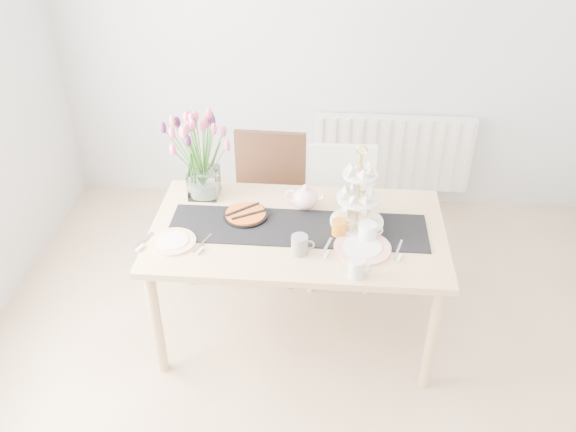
# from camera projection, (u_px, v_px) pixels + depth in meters

# --- Properties ---
(room_shell) EXTENTS (4.50, 4.50, 4.50)m
(room_shell) POSITION_uv_depth(u_px,v_px,m) (319.00, 221.00, 2.40)
(room_shell) COLOR tan
(room_shell) RESTS_ON ground
(radiator) EXTENTS (1.20, 0.08, 0.60)m
(radiator) POSITION_uv_depth(u_px,v_px,m) (392.00, 153.00, 4.65)
(radiator) COLOR white
(radiator) RESTS_ON room_shell
(dining_table) EXTENTS (1.60, 0.90, 0.75)m
(dining_table) POSITION_uv_depth(u_px,v_px,m) (297.00, 240.00, 3.35)
(dining_table) COLOR tan
(dining_table) RESTS_ON ground
(chair_brown) EXTENTS (0.48, 0.48, 0.94)m
(chair_brown) POSITION_uv_depth(u_px,v_px,m) (268.00, 194.00, 3.98)
(chair_brown) COLOR #3A2415
(chair_brown) RESTS_ON ground
(chair_white) EXTENTS (0.45, 0.45, 0.88)m
(chair_white) POSITION_uv_depth(u_px,v_px,m) (341.00, 204.00, 3.94)
(chair_white) COLOR white
(chair_white) RESTS_ON ground
(table_runner) EXTENTS (1.40, 0.35, 0.01)m
(table_runner) POSITION_uv_depth(u_px,v_px,m) (298.00, 228.00, 3.31)
(table_runner) COLOR black
(table_runner) RESTS_ON dining_table
(tulip_vase) EXTENTS (0.62, 0.62, 0.53)m
(tulip_vase) POSITION_uv_depth(u_px,v_px,m) (200.00, 143.00, 3.40)
(tulip_vase) COLOR silver
(tulip_vase) RESTS_ON dining_table
(cake_stand) EXTENTS (0.29, 0.29, 0.43)m
(cake_stand) POSITION_uv_depth(u_px,v_px,m) (358.00, 205.00, 3.28)
(cake_stand) COLOR gold
(cake_stand) RESTS_ON dining_table
(teapot) EXTENTS (0.26, 0.23, 0.15)m
(teapot) POSITION_uv_depth(u_px,v_px,m) (305.00, 198.00, 3.43)
(teapot) COLOR white
(teapot) RESTS_ON dining_table
(cream_jug) EXTENTS (0.11, 0.11, 0.10)m
(cream_jug) POSITION_uv_depth(u_px,v_px,m) (367.00, 232.00, 3.20)
(cream_jug) COLOR white
(cream_jug) RESTS_ON dining_table
(tart_tin) EXTENTS (0.25, 0.25, 0.03)m
(tart_tin) POSITION_uv_depth(u_px,v_px,m) (246.00, 215.00, 3.39)
(tart_tin) COLOR black
(tart_tin) RESTS_ON dining_table
(mug_grey) EXTENTS (0.09, 0.09, 0.10)m
(mug_grey) POSITION_uv_depth(u_px,v_px,m) (300.00, 245.00, 3.10)
(mug_grey) COLOR gray
(mug_grey) RESTS_ON dining_table
(mug_white) EXTENTS (0.09, 0.09, 0.10)m
(mug_white) POSITION_uv_depth(u_px,v_px,m) (357.00, 268.00, 2.95)
(mug_white) COLOR silver
(mug_white) RESTS_ON dining_table
(mug_orange) EXTENTS (0.11, 0.11, 0.09)m
(mug_orange) POSITION_uv_depth(u_px,v_px,m) (339.00, 228.00, 3.23)
(mug_orange) COLOR orange
(mug_orange) RESTS_ON dining_table
(plate_left) EXTENTS (0.31, 0.31, 0.01)m
(plate_left) POSITION_uv_depth(u_px,v_px,m) (173.00, 242.00, 3.20)
(plate_left) COLOR white
(plate_left) RESTS_ON dining_table
(plate_right) EXTENTS (0.37, 0.37, 0.02)m
(plate_right) POSITION_uv_depth(u_px,v_px,m) (362.00, 248.00, 3.15)
(plate_right) COLOR white
(plate_right) RESTS_ON dining_table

